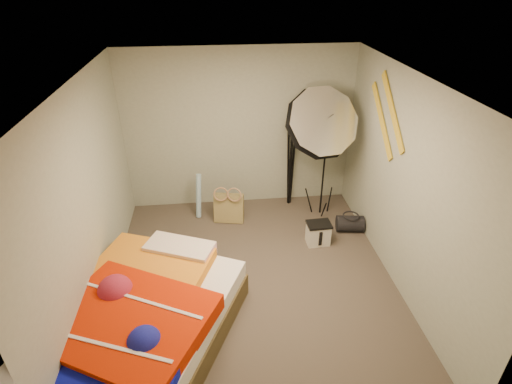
{
  "coord_description": "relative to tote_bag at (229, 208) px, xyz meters",
  "views": [
    {
      "loc": [
        -0.39,
        -3.77,
        3.47
      ],
      "look_at": [
        0.1,
        0.6,
        0.95
      ],
      "focal_mm": 28.0,
      "sensor_mm": 36.0,
      "label": 1
    }
  ],
  "objects": [
    {
      "name": "floor",
      "position": [
        0.23,
        -1.41,
        -0.22
      ],
      "size": [
        4.0,
        4.0,
        0.0
      ],
      "primitive_type": "plane",
      "color": "#52493F",
      "rests_on": "ground"
    },
    {
      "name": "ceiling",
      "position": [
        0.23,
        -1.41,
        2.28
      ],
      "size": [
        4.0,
        4.0,
        0.0
      ],
      "primitive_type": "plane",
      "rotation": [
        3.14,
        0.0,
        0.0
      ],
      "color": "silver",
      "rests_on": "wall_back"
    },
    {
      "name": "wall_back",
      "position": [
        0.23,
        0.59,
        1.03
      ],
      "size": [
        3.5,
        0.0,
        3.5
      ],
      "primitive_type": "plane",
      "rotation": [
        1.57,
        0.0,
        0.0
      ],
      "color": "#9CA393",
      "rests_on": "floor"
    },
    {
      "name": "wall_front",
      "position": [
        0.23,
        -3.41,
        1.03
      ],
      "size": [
        3.5,
        0.0,
        3.5
      ],
      "primitive_type": "plane",
      "rotation": [
        -1.57,
        0.0,
        0.0
      ],
      "color": "#9CA393",
      "rests_on": "floor"
    },
    {
      "name": "wall_left",
      "position": [
        -1.52,
        -1.41,
        1.03
      ],
      "size": [
        0.0,
        4.0,
        4.0
      ],
      "primitive_type": "plane",
      "rotation": [
        1.57,
        0.0,
        1.57
      ],
      "color": "#9CA393",
      "rests_on": "floor"
    },
    {
      "name": "wall_right",
      "position": [
        1.98,
        -1.41,
        1.03
      ],
      "size": [
        0.0,
        4.0,
        4.0
      ],
      "primitive_type": "plane",
      "rotation": [
        1.57,
        0.0,
        -1.57
      ],
      "color": "#9CA393",
      "rests_on": "floor"
    },
    {
      "name": "tote_bag",
      "position": [
        0.0,
        0.0,
        0.0
      ],
      "size": [
        0.48,
        0.28,
        0.46
      ],
      "primitive_type": "cube",
      "rotation": [
        -0.14,
        0.0,
        -0.2
      ],
      "color": "#A09059",
      "rests_on": "floor"
    },
    {
      "name": "wrapping_roll",
      "position": [
        -0.45,
        0.2,
        0.13
      ],
      "size": [
        0.15,
        0.22,
        0.7
      ],
      "primitive_type": "cylinder",
      "rotation": [
        -0.17,
        0.0,
        -0.38
      ],
      "color": "#4E96C1",
      "rests_on": "floor"
    },
    {
      "name": "camera_case",
      "position": [
        1.22,
        -0.72,
        -0.07
      ],
      "size": [
        0.32,
        0.23,
        0.31
      ],
      "primitive_type": "cube",
      "rotation": [
        0.0,
        0.0,
        0.04
      ],
      "color": "silver",
      "rests_on": "floor"
    },
    {
      "name": "duffel_bag",
      "position": [
        1.77,
        -0.46,
        -0.1
      ],
      "size": [
        0.42,
        0.29,
        0.24
      ],
      "primitive_type": "cylinder",
      "rotation": [
        0.0,
        1.57,
        -0.14
      ],
      "color": "black",
      "rests_on": "floor"
    },
    {
      "name": "wall_stripe_upper",
      "position": [
        1.96,
        -0.81,
        1.73
      ],
      "size": [
        0.02,
        0.91,
        0.78
      ],
      "primitive_type": "cube",
      "rotation": [
        0.7,
        0.0,
        0.0
      ],
      "color": "gold",
      "rests_on": "wall_right"
    },
    {
      "name": "wall_stripe_lower",
      "position": [
        1.96,
        -0.56,
        1.53
      ],
      "size": [
        0.02,
        0.91,
        0.78
      ],
      "primitive_type": "cube",
      "rotation": [
        0.7,
        0.0,
        0.0
      ],
      "color": "gold",
      "rests_on": "wall_right"
    },
    {
      "name": "bed",
      "position": [
        -1.03,
        -2.29,
        0.11
      ],
      "size": [
        2.35,
        2.79,
        0.66
      ],
      "color": "#4D3F23",
      "rests_on": "floor"
    },
    {
      "name": "photo_umbrella",
      "position": [
        1.3,
        -0.08,
        1.33
      ],
      "size": [
        1.23,
        0.84,
        2.17
      ],
      "color": "black",
      "rests_on": "floor"
    },
    {
      "name": "camera_tripod",
      "position": [
        1.02,
        0.42,
        0.59
      ],
      "size": [
        0.1,
        0.1,
        1.42
      ],
      "color": "black",
      "rests_on": "floor"
    }
  ]
}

